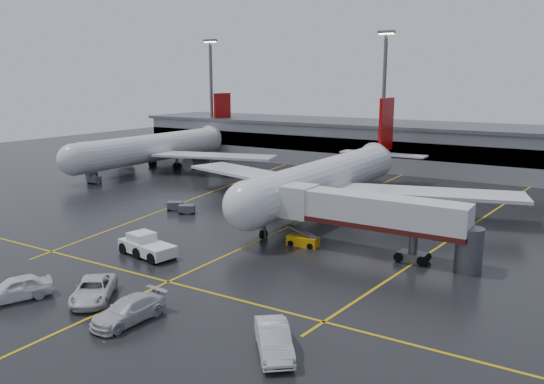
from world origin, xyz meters
The scene contains 22 objects.
ground centered at (0.00, 0.00, 0.00)m, with size 220.00×220.00×0.00m, color black.
apron_line_centre centered at (0.00, 0.00, 0.01)m, with size 0.25×90.00×0.02m, color gold.
apron_line_stop centered at (0.00, -22.00, 0.01)m, with size 60.00×0.25×0.02m, color gold.
apron_line_left centered at (-20.00, 10.00, 0.01)m, with size 0.25×70.00×0.02m, color gold.
apron_line_right centered at (18.00, 10.00, 0.01)m, with size 0.25×70.00×0.02m, color gold.
terminal centered at (0.00, 47.93, 4.32)m, with size 122.00×19.00×8.60m.
light_mast_left centered at (-45.00, 42.00, 14.47)m, with size 3.00×1.20×25.45m.
light_mast_mid centered at (-5.00, 42.00, 14.47)m, with size 3.00×1.20×25.45m.
main_airliner centered at (0.00, 9.70, 4.21)m, with size 48.80×45.60×14.10m.
second_airliner centered at (-42.00, 21.70, 4.21)m, with size 48.80×45.60×14.10m.
jet_bridge centered at (11.87, -6.00, 3.93)m, with size 19.90×3.40×6.05m.
pushback_tractor centered at (-6.62, -17.82, 0.90)m, with size 6.66×3.71×2.25m.
belt_loader centered at (4.90, -7.10, 0.51)m, with size 3.35×1.71×2.07m.
service_van_a centered at (-2.31, -27.86, 0.82)m, with size 2.72×5.90×1.64m, color silver.
service_van_b centered at (2.85, -29.13, 0.84)m, with size 2.36×5.81×1.69m, color silver.
service_van_c centered at (13.92, -27.58, 0.92)m, with size 1.94×5.55×1.83m, color silver.
service_van_d centered at (-7.45, -31.04, 0.93)m, with size 2.21×5.49×1.87m, color white.
baggage_cart_a centered at (-14.30, -2.86, 0.63)m, with size 2.38×2.14×1.12m.
baggage_cart_b centered at (-16.82, -2.24, 0.63)m, with size 2.38×2.21×1.12m.
baggage_cart_c centered at (-10.49, 4.79, 0.63)m, with size 2.14×1.53×1.12m.
baggage_cart_d centered at (-47.43, 9.83, 0.63)m, with size 2.11×1.48×1.12m.
baggage_cart_e centered at (-40.77, 4.84, 0.63)m, with size 2.09×1.45×1.12m.
Camera 1 is at (29.97, -53.82, 16.73)m, focal length 35.40 mm.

